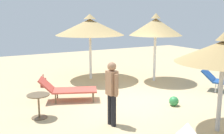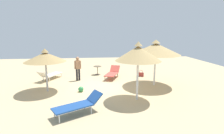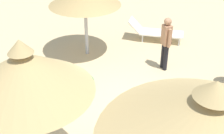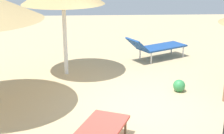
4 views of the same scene
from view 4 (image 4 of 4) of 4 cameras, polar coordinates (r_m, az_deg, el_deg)
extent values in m
cube|color=tan|center=(7.42, 4.68, -6.86)|extent=(24.00, 24.00, 0.10)
cylinder|color=white|center=(9.09, -8.04, 5.67)|extent=(0.11, 0.11, 2.28)
cube|color=#CC4C3F|center=(5.63, -2.36, -10.90)|extent=(1.57, 1.17, 0.05)
cylinder|color=brown|center=(6.30, -2.69, -9.47)|extent=(0.04, 0.04, 0.32)
cylinder|color=brown|center=(6.13, 2.29, -10.31)|extent=(0.04, 0.04, 0.32)
cube|color=#1E478C|center=(10.79, 8.54, 3.43)|extent=(1.36, 1.70, 0.05)
cylinder|color=silver|center=(11.47, 10.10, 3.21)|extent=(0.04, 0.04, 0.35)
cylinder|color=silver|center=(11.08, 12.04, 2.56)|extent=(0.04, 0.04, 0.35)
cylinder|color=silver|center=(10.65, 4.80, 2.27)|extent=(0.04, 0.04, 0.35)
cylinder|color=silver|center=(10.22, 6.70, 1.53)|extent=(0.04, 0.04, 0.35)
cube|color=#1E478C|center=(10.13, 4.31, 3.83)|extent=(0.80, 0.72, 0.40)
sphere|color=#338C4C|center=(8.21, 11.37, -3.13)|extent=(0.30, 0.30, 0.30)
camera|label=1|loc=(8.01, 72.58, 3.01)|focal=41.64mm
camera|label=2|loc=(16.94, 1.59, 18.92)|focal=28.36mm
camera|label=3|loc=(9.99, -36.36, 24.26)|focal=48.45mm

